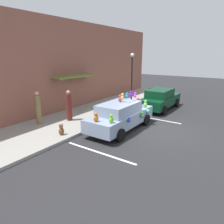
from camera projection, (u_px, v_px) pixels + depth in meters
ground_plane at (157, 130)px, 11.34m from camera, size 60.00×60.00×0.00m
sidewalk at (88, 114)px, 14.04m from camera, size 24.00×4.00×0.15m
storefront_building at (64, 67)px, 14.35m from camera, size 24.00×1.25×6.40m
parking_stripe_front at (153, 119)px, 13.35m from camera, size 0.12×3.60×0.01m
parking_stripe_rear at (99, 152)px, 8.76m from camera, size 0.12×3.60×0.01m
plush_covered_car at (121, 115)px, 11.27m from camera, size 4.65×2.04×2.13m
parked_sedan_behind at (160, 99)px, 15.54m from camera, size 4.47×1.91×1.54m
teddy_bear_on_sidewalk at (61, 130)px, 10.24m from camera, size 0.30×0.25×0.57m
street_lamp_post at (132, 75)px, 15.17m from camera, size 0.28×0.28×3.99m
pedestrian_near_shopfront at (38, 109)px, 11.69m from camera, size 0.31×0.31×1.91m
pedestrian_walking_past at (69, 107)px, 12.36m from camera, size 0.33×0.33×1.84m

